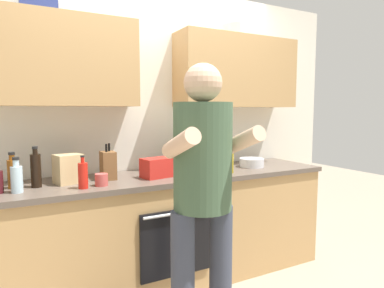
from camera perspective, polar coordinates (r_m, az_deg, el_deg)
ground_plane at (r=3.03m, az=-4.26°, el=-22.17°), size 12.00×12.00×0.00m
back_wall_unit at (r=2.93m, az=-6.67°, el=7.29°), size 4.00×0.38×2.50m
counter at (r=2.85m, az=-4.33°, el=-14.13°), size 2.84×0.67×0.90m
person_standing at (r=1.96m, az=1.88°, el=-6.78°), size 0.49×0.45×1.68m
bottle_soy at (r=2.49m, az=-25.03°, el=-3.99°), size 0.07×0.07×0.28m
bottle_syrup at (r=2.53m, az=-28.23°, el=-4.32°), size 0.06×0.06×0.24m
bottle_vinegar at (r=2.65m, az=1.15°, el=-2.77°), size 0.07×0.07×0.30m
bottle_hotsauce at (r=2.35m, az=-18.06°, el=-5.06°), size 0.06×0.06×0.22m
bottle_oil at (r=2.80m, az=6.43°, el=-2.67°), size 0.07×0.07×0.26m
bottle_water at (r=2.39m, az=-27.68°, el=-5.14°), size 0.07×0.07×0.23m
cup_ceramic at (r=2.40m, az=-15.16°, el=-5.89°), size 0.09×0.09×0.08m
mixing_bowl at (r=3.13m, az=10.11°, el=-3.13°), size 0.22×0.22×0.08m
knife_block at (r=2.60m, az=-14.09°, el=-3.53°), size 0.10×0.14×0.27m
potted_herb at (r=2.79m, az=-1.41°, el=-0.98°), size 0.21×0.21×0.32m
grocery_bag_crisps at (r=2.62m, az=-5.85°, el=-4.02°), size 0.27×0.20×0.15m
grocery_bag_bread at (r=2.55m, az=-20.29°, el=-3.99°), size 0.21×0.19×0.21m
grocery_bag_rice at (r=3.03m, az=3.49°, el=-2.45°), size 0.26×0.22×0.17m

